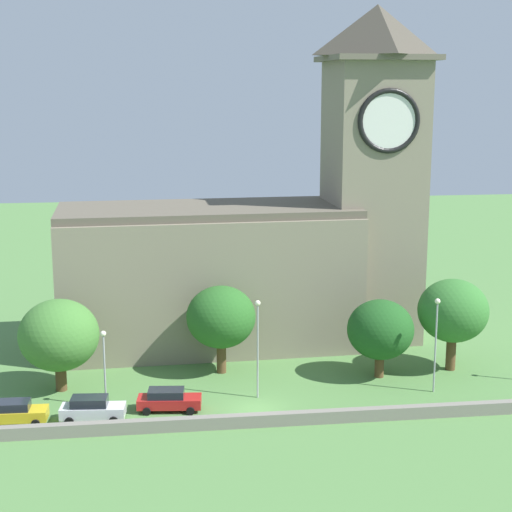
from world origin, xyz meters
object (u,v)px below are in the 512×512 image
at_px(car_yellow, 14,412).
at_px(tree_by_tower, 453,311).
at_px(car_white, 92,409).
at_px(streetlamp_west_mid, 104,355).
at_px(car_red, 169,400).
at_px(streetlamp_central, 258,334).
at_px(tree_churchyard, 221,317).
at_px(church, 267,240).
at_px(tree_riverside_east, 59,335).
at_px(streetlamp_east_mid, 436,331).
at_px(tree_riverside_west, 380,330).

bearing_deg(car_yellow, tree_by_tower, 11.04).
distance_m(car_white, streetlamp_west_mid, 4.20).
bearing_deg(car_red, car_white, -167.54).
height_order(streetlamp_central, tree_churchyard, streetlamp_central).
height_order(car_white, tree_by_tower, tree_by_tower).
bearing_deg(tree_churchyard, church, 58.53).
bearing_deg(tree_riverside_east, car_yellow, -113.10).
xyz_separation_m(car_white, streetlamp_east_mid, (26.77, 2.30, 4.16)).
relative_size(church, car_yellow, 7.40).
xyz_separation_m(streetlamp_central, tree_riverside_west, (10.76, 3.26, -1.06)).
bearing_deg(church, tree_riverside_east, -149.42).
xyz_separation_m(streetlamp_west_mid, tree_churchyard, (9.43, 6.40, 0.77)).
bearing_deg(tree_riverside_west, church, 125.72).
xyz_separation_m(car_yellow, tree_riverside_east, (2.69, 6.30, 3.74)).
xyz_separation_m(car_red, streetlamp_east_mid, (21.17, 1.06, 4.25)).
bearing_deg(streetlamp_east_mid, car_red, -177.12).
xyz_separation_m(car_red, streetlamp_west_mid, (-4.75, 1.35, 3.28)).
distance_m(tree_riverside_west, tree_riverside_east, 26.26).
bearing_deg(tree_churchyard, streetlamp_east_mid, -22.08).
distance_m(church, tree_churchyard, 10.96).
height_order(streetlamp_east_mid, tree_churchyard, streetlamp_east_mid).
xyz_separation_m(car_yellow, streetlamp_west_mid, (6.42, 2.37, 3.25)).
bearing_deg(tree_riverside_west, tree_riverside_east, 179.28).
relative_size(streetlamp_east_mid, tree_by_tower, 0.97).
bearing_deg(tree_by_tower, car_yellow, -168.96).
distance_m(car_white, tree_riverside_east, 8.02).
bearing_deg(streetlamp_east_mid, car_white, -175.08).
xyz_separation_m(car_yellow, streetlamp_central, (18.18, 2.71, 4.32)).
relative_size(church, tree_riverside_west, 5.18).
relative_size(car_white, tree_riverside_east, 0.64).
bearing_deg(streetlamp_central, tree_by_tower, 13.66).
distance_m(church, tree_riverside_west, 14.85).
bearing_deg(car_red, church, 58.67).
bearing_deg(church, streetlamp_central, -100.89).
distance_m(car_yellow, tree_churchyard, 18.56).
xyz_separation_m(car_white, tree_by_tower, (29.99, 7.15, 4.31)).
distance_m(car_yellow, tree_riverside_west, 29.73).
bearing_deg(car_yellow, streetlamp_west_mid, 20.28).
xyz_separation_m(car_yellow, streetlamp_east_mid, (32.33, 2.09, 4.22)).
bearing_deg(car_red, tree_riverside_east, 148.09).
distance_m(car_yellow, tree_by_tower, 36.48).
bearing_deg(streetlamp_west_mid, streetlamp_east_mid, -0.63).
relative_size(streetlamp_central, tree_churchyard, 1.05).
bearing_deg(car_yellow, streetlamp_central, 8.49).
height_order(car_red, tree_riverside_west, tree_riverside_west).
relative_size(streetlamp_west_mid, tree_churchyard, 0.80).
distance_m(tree_by_tower, tree_riverside_west, 6.77).
relative_size(car_red, streetlamp_west_mid, 0.82).
relative_size(car_yellow, tree_by_tower, 0.58).
bearing_deg(tree_by_tower, tree_riverside_east, -178.90).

